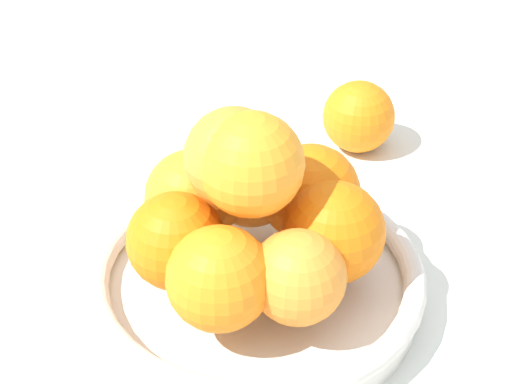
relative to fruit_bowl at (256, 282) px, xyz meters
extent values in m
plane|color=silver|center=(0.00, 0.00, -0.02)|extent=(4.00, 4.00, 0.00)
cylinder|color=silver|center=(0.00, 0.00, -0.01)|extent=(0.26, 0.26, 0.02)
torus|color=silver|center=(0.00, 0.00, 0.01)|extent=(0.26, 0.26, 0.02)
sphere|color=orange|center=(-0.01, -0.06, 0.05)|extent=(0.07, 0.07, 0.07)
sphere|color=orange|center=(0.04, -0.05, 0.06)|extent=(0.08, 0.08, 0.08)
sphere|color=orange|center=(0.06, 0.00, 0.06)|extent=(0.08, 0.08, 0.08)
sphere|color=orange|center=(0.04, 0.05, 0.05)|extent=(0.07, 0.07, 0.07)
sphere|color=orange|center=(-0.01, 0.06, 0.06)|extent=(0.08, 0.08, 0.08)
sphere|color=orange|center=(-0.05, 0.03, 0.05)|extent=(0.07, 0.07, 0.07)
sphere|color=orange|center=(-0.06, -0.03, 0.06)|extent=(0.08, 0.08, 0.08)
sphere|color=orange|center=(-0.01, 0.01, 0.12)|extent=(0.07, 0.07, 0.07)
sphere|color=orange|center=(-0.01, -0.01, 0.12)|extent=(0.08, 0.08, 0.08)
sphere|color=orange|center=(0.23, 0.10, 0.02)|extent=(0.07, 0.07, 0.07)
camera|label=1|loc=(-0.34, -0.38, 0.45)|focal=60.00mm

